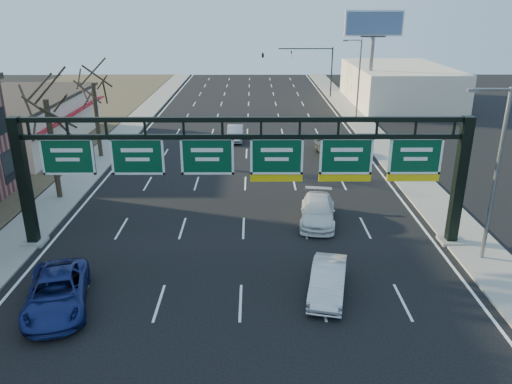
{
  "coord_description": "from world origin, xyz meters",
  "views": [
    {
      "loc": [
        0.57,
        -17.26,
        12.58
      ],
      "look_at": [
        0.74,
        7.65,
        3.2
      ],
      "focal_mm": 35.0,
      "sensor_mm": 36.0,
      "label": 1
    }
  ],
  "objects_px": {
    "car_silver_sedan": "(328,281)",
    "car_white_wagon": "(318,211)",
    "sign_gantry": "(245,165)",
    "car_blue_suv": "(57,293)"
  },
  "relations": [
    {
      "from": "car_silver_sedan",
      "to": "car_white_wagon",
      "type": "height_order",
      "value": "car_white_wagon"
    },
    {
      "from": "sign_gantry",
      "to": "car_blue_suv",
      "type": "distance_m",
      "value": 11.06
    },
    {
      "from": "car_silver_sedan",
      "to": "car_white_wagon",
      "type": "xyz_separation_m",
      "value": [
        0.54,
        8.22,
        0.01
      ]
    },
    {
      "from": "sign_gantry",
      "to": "car_blue_suv",
      "type": "bearing_deg",
      "value": -142.38
    },
    {
      "from": "car_blue_suv",
      "to": "car_white_wagon",
      "type": "xyz_separation_m",
      "value": [
        12.59,
        9.21,
        -0.02
      ]
    },
    {
      "from": "car_white_wagon",
      "to": "sign_gantry",
      "type": "bearing_deg",
      "value": -139.08
    },
    {
      "from": "sign_gantry",
      "to": "car_white_wagon",
      "type": "height_order",
      "value": "sign_gantry"
    },
    {
      "from": "car_silver_sedan",
      "to": "car_white_wagon",
      "type": "relative_size",
      "value": 0.86
    },
    {
      "from": "sign_gantry",
      "to": "car_silver_sedan",
      "type": "bearing_deg",
      "value": -54.21
    },
    {
      "from": "car_blue_suv",
      "to": "car_silver_sedan",
      "type": "bearing_deg",
      "value": -9.57
    }
  ]
}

